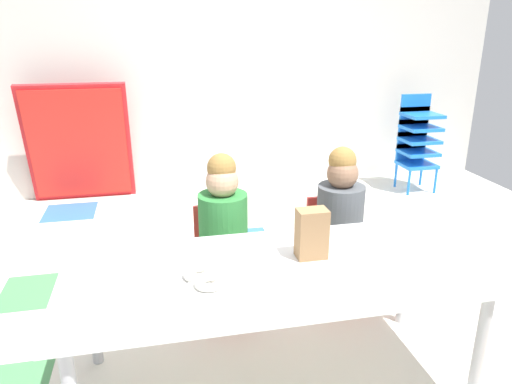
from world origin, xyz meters
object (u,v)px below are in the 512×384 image
object	(u,v)px
craft_table	(275,278)
folded_activity_table	(79,144)
seated_child_middle_seat	(340,212)
donut_powdered_loose	(198,273)
paper_plate_near_edge	(209,287)
kid_chair_blue_stack	(417,138)
paper_bag_brown	(312,234)
seated_child_near_camera	(223,222)
donut_powdered_on_plate	(209,282)

from	to	relation	value
craft_table	folded_activity_table	distance (m)	2.90
seated_child_middle_seat	donut_powdered_loose	distance (m)	1.05
seated_child_middle_seat	folded_activity_table	xyz separation A→B (m)	(-1.64, 2.08, -0.02)
donut_powdered_loose	paper_plate_near_edge	bearing A→B (deg)	-70.91
paper_plate_near_edge	craft_table	bearing A→B (deg)	20.73
kid_chair_blue_stack	donut_powdered_loose	xyz separation A→B (m)	(-2.34, -2.38, 0.08)
paper_bag_brown	seated_child_near_camera	bearing A→B (deg)	119.75
seated_child_near_camera	paper_plate_near_edge	size ratio (longest dim) A/B	5.10
paper_plate_near_edge	donut_powdered_on_plate	distance (m)	0.02
donut_powdered_loose	donut_powdered_on_plate	bearing A→B (deg)	-70.91
donut_powdered_loose	kid_chair_blue_stack	bearing A→B (deg)	45.46
paper_plate_near_edge	folded_activity_table	bearing A→B (deg)	106.50
craft_table	kid_chair_blue_stack	size ratio (longest dim) A/B	1.90
craft_table	folded_activity_table	world-z (taller)	folded_activity_table
folded_activity_table	craft_table	bearing A→B (deg)	-67.41
seated_child_near_camera	craft_table	bearing A→B (deg)	-77.66
seated_child_middle_seat	folded_activity_table	distance (m)	2.65
seated_child_near_camera	seated_child_middle_seat	size ratio (longest dim) A/B	1.00
seated_child_near_camera	donut_powdered_on_plate	world-z (taller)	seated_child_near_camera
kid_chair_blue_stack	seated_child_near_camera	bearing A→B (deg)	-140.65
folded_activity_table	paper_plate_near_edge	bearing A→B (deg)	-73.50
folded_activity_table	donut_powdered_loose	size ratio (longest dim) A/B	8.80
craft_table	donut_powdered_loose	distance (m)	0.33
craft_table	seated_child_near_camera	bearing A→B (deg)	102.34
seated_child_near_camera	paper_plate_near_edge	bearing A→B (deg)	-102.58
seated_child_middle_seat	kid_chair_blue_stack	world-z (taller)	seated_child_middle_seat
kid_chair_blue_stack	folded_activity_table	bearing A→B (deg)	174.23
craft_table	paper_bag_brown	size ratio (longest dim) A/B	7.94
seated_child_middle_seat	paper_plate_near_edge	world-z (taller)	seated_child_middle_seat
folded_activity_table	donut_powdered_loose	bearing A→B (deg)	-73.59
seated_child_near_camera	seated_child_middle_seat	world-z (taller)	same
folded_activity_table	donut_powdered_loose	distance (m)	2.81
folded_activity_table	paper_bag_brown	distance (m)	2.92
kid_chair_blue_stack	donut_powdered_on_plate	distance (m)	3.39
seated_child_middle_seat	folded_activity_table	size ratio (longest dim) A/B	0.84
donut_powdered_loose	paper_bag_brown	bearing A→B (deg)	8.97
paper_bag_brown	kid_chair_blue_stack	bearing A→B (deg)	51.28
craft_table	paper_bag_brown	world-z (taller)	paper_bag_brown
seated_child_near_camera	paper_bag_brown	world-z (taller)	seated_child_near_camera
paper_bag_brown	donut_powdered_on_plate	xyz separation A→B (m)	(-0.47, -0.17, -0.08)
kid_chair_blue_stack	folded_activity_table	world-z (taller)	folded_activity_table
seated_child_middle_seat	paper_bag_brown	size ratio (longest dim) A/B	4.17
paper_bag_brown	donut_powdered_loose	distance (m)	0.51
donut_powdered_on_plate	donut_powdered_loose	world-z (taller)	donut_powdered_on_plate
seated_child_near_camera	kid_chair_blue_stack	distance (m)	2.78
kid_chair_blue_stack	paper_plate_near_edge	xyz separation A→B (m)	(-2.31, -2.47, 0.07)
seated_child_near_camera	seated_child_middle_seat	bearing A→B (deg)	0.00
paper_bag_brown	donut_powdered_on_plate	bearing A→B (deg)	-159.77
seated_child_near_camera	donut_powdered_loose	distance (m)	0.65
seated_child_middle_seat	folded_activity_table	world-z (taller)	folded_activity_table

